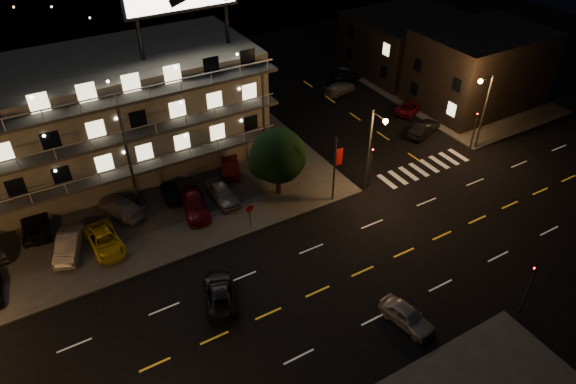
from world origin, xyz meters
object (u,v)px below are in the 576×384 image
lot_car_4 (223,193)px  side_car_0 (424,128)px  lot_car_7 (121,207)px  road_car_east (407,316)px  tree (278,157)px  lot_car_2 (105,241)px  road_car_west (220,293)px

lot_car_4 → side_car_0: bearing=0.3°
lot_car_7 → road_car_east: 24.83m
tree → side_car_0: 18.87m
lot_car_2 → lot_car_7: bearing=54.6°
lot_car_2 → road_car_east: 23.29m
side_car_0 → lot_car_7: bearing=66.1°
side_car_0 → road_car_east: size_ratio=1.12×
lot_car_2 → lot_car_4: (10.44, 0.97, 0.07)m
lot_car_7 → road_car_west: (3.26, -12.92, -0.21)m
lot_car_4 → road_car_west: lot_car_4 is taller
side_car_0 → road_car_west: (-28.16, -10.30, -0.09)m
road_car_east → road_car_west: (-9.88, 8.14, -0.03)m
lot_car_4 → side_car_0: lot_car_4 is taller
lot_car_7 → side_car_0: 31.52m
lot_car_2 → lot_car_4: size_ratio=1.11×
road_car_east → tree: bearing=81.4°
tree → road_car_west: (-9.61, -8.81, -3.24)m
lot_car_4 → road_car_east: 19.08m
tree → side_car_0: (18.55, 1.49, -3.16)m
lot_car_2 → side_car_0: lot_car_2 is taller
lot_car_2 → tree: bearing=-5.1°
lot_car_2 → side_car_0: 33.70m
lot_car_7 → side_car_0: size_ratio=1.09×
tree → road_car_east: 17.26m
tree → lot_car_2: 15.46m
tree → road_car_east: tree is taller
side_car_0 → road_car_west: size_ratio=0.96×
lot_car_2 → lot_car_4: lot_car_4 is taller
lot_car_4 → road_car_east: (4.98, -18.42, -0.22)m
lot_car_7 → tree: bearing=141.2°
lot_car_4 → lot_car_2: bearing=-174.5°
lot_car_2 → road_car_west: (5.53, -9.31, -0.18)m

